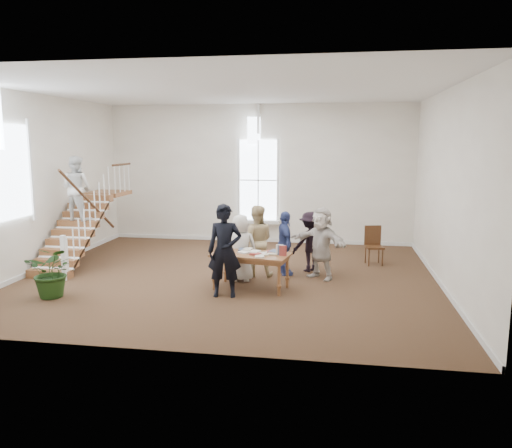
% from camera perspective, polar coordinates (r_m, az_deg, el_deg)
% --- Properties ---
extents(ground, '(10.00, 10.00, 0.00)m').
position_cam_1_polar(ground, '(12.41, -2.95, -6.03)').
color(ground, '#402719').
rests_on(ground, ground).
extents(room_shell, '(10.49, 10.00, 10.00)m').
position_cam_1_polar(room_shell, '(16.54, 0.23, -0.69)').
color(room_shell, silver).
rests_on(room_shell, ground).
extents(staircase, '(1.10, 4.10, 2.92)m').
position_cam_1_polar(staircase, '(14.31, -19.62, 2.12)').
color(staircase, brown).
rests_on(staircase, ground).
extents(library_table, '(1.85, 1.15, 0.87)m').
position_cam_1_polar(library_table, '(11.26, -0.54, -3.82)').
color(library_table, brown).
rests_on(library_table, ground).
extents(police_officer, '(0.78, 0.56, 2.00)m').
position_cam_1_polar(police_officer, '(10.66, -3.60, -3.07)').
color(police_officer, black).
rests_on(police_officer, ground).
extents(elderly_woman, '(0.86, 0.63, 1.61)m').
position_cam_1_polar(elderly_woman, '(11.87, -1.78, -2.74)').
color(elderly_woman, silver).
rests_on(elderly_woman, ground).
extents(person_yellow, '(0.94, 0.77, 1.76)m').
position_cam_1_polar(person_yellow, '(12.29, 0.03, -1.94)').
color(person_yellow, '#CFB481').
rests_on(person_yellow, ground).
extents(woman_cluster_a, '(0.65, 1.01, 1.60)m').
position_cam_1_polar(woman_cluster_a, '(12.42, 3.32, -2.21)').
color(woman_cluster_a, '#384686').
rests_on(woman_cluster_a, ground).
extents(woman_cluster_b, '(1.14, 1.06, 1.54)m').
position_cam_1_polar(woman_cluster_b, '(12.82, 6.20, -2.02)').
color(woman_cluster_b, black).
rests_on(woman_cluster_b, ground).
extents(woman_cluster_c, '(1.62, 1.39, 1.76)m').
position_cam_1_polar(woman_cluster_c, '(12.15, 7.45, -2.17)').
color(woman_cluster_c, beige).
rests_on(woman_cluster_c, ground).
extents(floor_plant, '(1.12, 1.01, 1.12)m').
position_cam_1_polar(floor_plant, '(11.53, -22.22, -5.06)').
color(floor_plant, '#193511').
rests_on(floor_plant, ground).
extents(side_chair, '(0.53, 0.53, 1.04)m').
position_cam_1_polar(side_chair, '(13.91, 13.28, -2.10)').
color(side_chair, '#371F0F').
rests_on(side_chair, ground).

